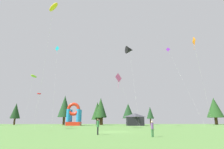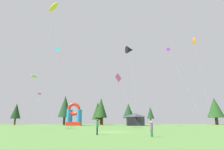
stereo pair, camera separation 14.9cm
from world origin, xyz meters
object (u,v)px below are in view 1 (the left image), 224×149
object	(u,v)px
kite_lime_parafoil	(34,76)
kite_orange_diamond	(193,42)
kite_purple_diamond	(168,51)
person_midfield	(152,127)
festival_tent	(135,119)
kite_red_parafoil	(39,94)
inflatable_red_slide	(74,117)
kite_black_delta	(130,50)
person_far_side	(98,125)
kite_cyan_diamond	(58,49)
kite_yellow_parafoil	(53,7)
kite_pink_diamond	(118,79)

from	to	relation	value
kite_lime_parafoil	kite_orange_diamond	xyz separation A→B (m)	(35.73, -17.72, 2.54)
kite_purple_diamond	kite_lime_parafoil	bearing A→B (deg)	-177.93
person_midfield	festival_tent	size ratio (longest dim) A/B	0.30
kite_red_parafoil	kite_orange_diamond	size ratio (longest dim) A/B	0.59
inflatable_red_slide	kite_red_parafoil	bearing A→B (deg)	-144.77
person_midfield	kite_purple_diamond	bearing A→B (deg)	49.24
kite_black_delta	person_far_side	size ratio (longest dim) A/B	12.81
kite_black_delta	inflatable_red_slide	bearing A→B (deg)	146.42
inflatable_red_slide	kite_black_delta	bearing A→B (deg)	-33.58
kite_cyan_diamond	person_midfield	distance (m)	48.38
festival_tent	person_midfield	bearing A→B (deg)	-96.02
kite_purple_diamond	kite_orange_diamond	world-z (taller)	kite_purple_diamond
kite_purple_diamond	festival_tent	world-z (taller)	kite_purple_diamond
person_midfield	kite_lime_parafoil	bearing A→B (deg)	110.89
kite_lime_parafoil	person_midfield	xyz separation A→B (m)	(24.32, -30.29, -12.26)
kite_orange_diamond	festival_tent	distance (m)	32.46
kite_orange_diamond	festival_tent	xyz separation A→B (m)	(-7.07, 28.51, -13.82)
kite_yellow_parafoil	inflatable_red_slide	bearing A→B (deg)	89.33
inflatable_red_slide	festival_tent	bearing A→B (deg)	-5.37
kite_lime_parafoil	person_midfield	distance (m)	40.74
kite_red_parafoil	kite_cyan_diamond	world-z (taller)	kite_cyan_diamond
kite_purple_diamond	kite_cyan_diamond	world-z (taller)	kite_cyan_diamond
kite_cyan_diamond	kite_lime_parafoil	bearing A→B (deg)	-118.25
kite_red_parafoil	kite_orange_diamond	world-z (taller)	kite_orange_diamond
kite_orange_diamond	inflatable_red_slide	distance (m)	42.41
kite_purple_diamond	inflatable_red_slide	world-z (taller)	kite_purple_diamond
kite_purple_diamond	kite_cyan_diamond	bearing A→B (deg)	170.43
kite_purple_diamond	person_far_side	bearing A→B (deg)	-123.26
kite_purple_diamond	inflatable_red_slide	xyz separation A→B (m)	(-28.58, 11.27, -18.74)
person_far_side	inflatable_red_slide	size ratio (longest dim) A/B	0.25
kite_purple_diamond	kite_yellow_parafoil	distance (m)	33.58
kite_lime_parafoil	person_far_side	bearing A→B (deg)	-55.53
person_midfield	kite_pink_diamond	bearing A→B (deg)	84.19
kite_cyan_diamond	kite_purple_diamond	bearing A→B (deg)	-9.57
kite_yellow_parafoil	kite_pink_diamond	bearing A→B (deg)	-10.25
kite_cyan_diamond	festival_tent	bearing A→B (deg)	8.51
kite_lime_parafoil	inflatable_red_slide	xyz separation A→B (m)	(9.11, 12.63, -10.47)
kite_lime_parafoil	kite_orange_diamond	world-z (taller)	kite_orange_diamond
kite_red_parafoil	inflatable_red_slide	world-z (taller)	kite_red_parafoil
kite_black_delta	person_far_side	distance (m)	35.98
kite_lime_parafoil	person_far_side	xyz separation A→B (m)	(18.82, -27.42, -12.12)
kite_black_delta	kite_pink_diamond	bearing A→B (deg)	-103.56
kite_lime_parafoil	person_far_side	world-z (taller)	kite_lime_parafoil
person_midfield	kite_yellow_parafoil	bearing A→B (deg)	118.62
person_far_side	festival_tent	xyz separation A→B (m)	(9.84, 38.21, 0.84)
festival_tent	kite_pink_diamond	bearing A→B (deg)	-103.70
inflatable_red_slide	kite_orange_diamond	bearing A→B (deg)	-48.75
person_far_side	kite_black_delta	bearing A→B (deg)	-3.92
kite_orange_diamond	person_far_side	distance (m)	24.39
kite_purple_diamond	festival_tent	xyz separation A→B (m)	(-9.03, 9.44, -19.55)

